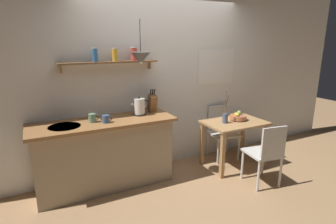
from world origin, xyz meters
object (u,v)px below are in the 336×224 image
Objects in this scene: dining_table at (234,130)px; dining_chair_near at (266,152)px; coffee_mug_by_sink at (93,118)px; twig_vase at (225,118)px; coffee_mug_spare at (106,119)px; dining_chair_far at (221,129)px; electric_kettle at (140,107)px; fruit_bowl at (238,117)px; pendant_lamp at (141,58)px; knife_block at (152,103)px.

dining_chair_near reaches higher than dining_table.
coffee_mug_by_sink reaches higher than dining_table.
coffee_mug_spare is at bearing 175.42° from twig_vase.
dining_table is at bearing -96.17° from dining_chair_far.
electric_kettle is (-1.24, 0.30, 0.24)m from twig_vase.
fruit_bowl is 1.85× the size of coffee_mug_by_sink.
electric_kettle is at bearing 144.20° from dining_chair_near.
coffee_mug_spare reaches higher than dining_chair_near.
pendant_lamp is at bearing -100.46° from electric_kettle.
twig_vase is at bearing 174.33° from dining_table.
knife_block is at bearing 18.66° from electric_kettle.
knife_block is at bearing 137.38° from dining_chair_near.
knife_block is 2.45× the size of coffee_mug_by_sink.
dining_chair_near is at bearing -30.50° from pendant_lamp.
coffee_mug_by_sink is (-0.65, -0.06, -0.06)m from electric_kettle.
coffee_mug_by_sink is at bearing 145.36° from coffee_mug_spare.
twig_vase is 1.57m from pendant_lamp.
knife_block reaches higher than coffee_mug_by_sink.
dining_table is 0.22m from fruit_bowl.
electric_kettle reaches higher than coffee_mug_by_sink.
electric_kettle reaches higher than coffee_mug_spare.
dining_table is at bearing -152.90° from fruit_bowl.
knife_block reaches higher than electric_kettle.
dining_table is 1.72× the size of pendant_lamp.
twig_vase is at bearing -13.47° from electric_kettle.
coffee_mug_by_sink reaches higher than coffee_mug_spare.
knife_block reaches higher than twig_vase.
coffee_mug_spare is (-1.75, 0.14, 0.17)m from twig_vase.
coffee_mug_spare is at bearing -34.64° from coffee_mug_by_sink.
electric_kettle is 1.98× the size of coffee_mug_by_sink.
fruit_bowl is 2.20m from coffee_mug_by_sink.
dining_chair_far is 2.59× the size of knife_block.
twig_vase is 1.92m from coffee_mug_by_sink.
electric_kettle is (-1.39, 1.00, 0.55)m from dining_chair_near.
twig_vase is 1.12m from knife_block.
dining_table is at bearing -4.68° from coffee_mug_spare.
electric_kettle is at bearing 167.48° from dining_table.
twig_vase is (-0.15, 0.71, 0.31)m from dining_chair_near.
dining_table is at bearing -17.97° from knife_block.
dining_chair_near is at bearing -42.62° from knife_block.
dining_chair_far is 1.94m from pendant_lamp.
dining_chair_near is 2.63× the size of knife_block.
pendant_lamp reaches higher than dining_chair_far.
electric_kettle reaches higher than dining_table.
dining_chair_far is at bearing 2.15° from electric_kettle.
fruit_bowl is 0.52× the size of twig_vase.
knife_block is (-1.24, 0.02, 0.58)m from dining_chair_far.
fruit_bowl is at bearing 27.10° from dining_table.
coffee_mug_by_sink is 1.05× the size of coffee_mug_spare.
knife_block is 0.77m from coffee_mug_spare.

